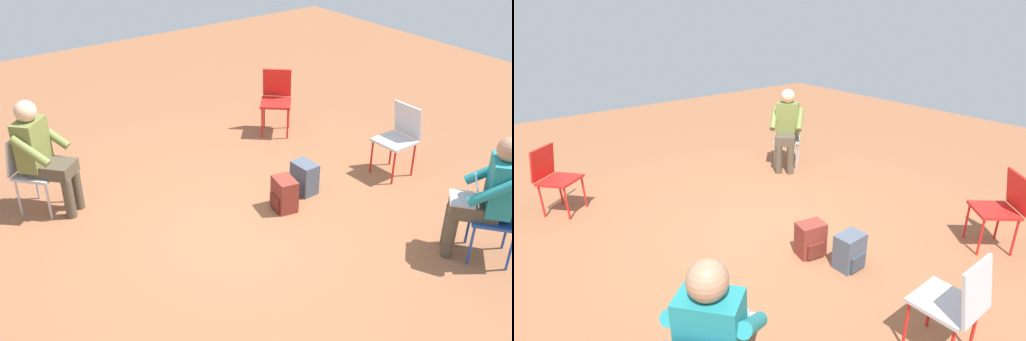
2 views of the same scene
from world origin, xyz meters
TOP-DOWN VIEW (x-y plane):
  - ground_plane at (0.00, 0.00)m, footprint 14.19×14.19m
  - chair_northeast at (1.99, 1.66)m, footprint 0.59×0.58m
  - chair_southeast at (1.48, -1.68)m, footprint 0.58×0.59m
  - chair_southwest at (-1.80, -1.76)m, footprint 0.58×0.59m
  - chair_west at (-2.23, 0.01)m, footprint 0.44×0.41m
  - person_with_laptop at (-1.64, 1.56)m, footprint 0.63×0.64m
  - person_in_olive at (1.36, -1.55)m, footprint 0.63×0.63m
  - backpack_near_laptop_user at (-1.06, -0.27)m, footprint 0.26×0.29m
  - backpack_by_empty_chair at (-0.66, -0.13)m, footprint 0.29×0.32m

SIDE VIEW (x-z plane):
  - ground_plane at x=0.00m, z-range 0.00..0.00m
  - backpack_near_laptop_user at x=-1.06m, z-range -0.02..0.34m
  - backpack_by_empty_chair at x=-0.66m, z-range -0.02..0.34m
  - chair_northeast at x=1.99m, z-range 0.07..0.92m
  - chair_southeast at x=1.48m, z-range 0.07..0.92m
  - chair_southwest at x=-1.80m, z-range 0.07..0.92m
  - chair_west at x=-2.23m, z-range 0.07..0.92m
  - person_with_laptop at x=-1.64m, z-range 0.07..1.31m
  - person_in_olive at x=1.36m, z-range 0.07..1.31m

